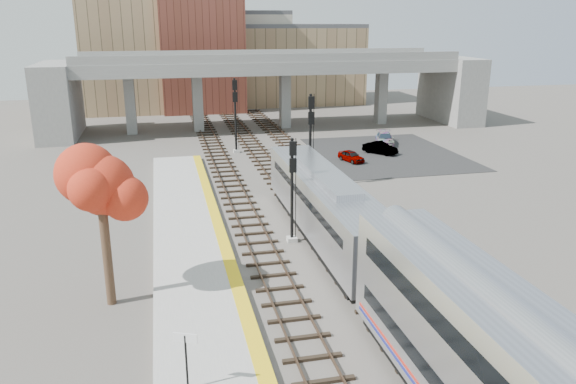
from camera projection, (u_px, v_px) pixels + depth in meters
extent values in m
plane|color=#47423D|center=(343.00, 289.00, 28.80)|extent=(160.00, 160.00, 0.00)
cube|color=#9E9E99|center=(201.00, 301.00, 27.20)|extent=(4.50, 60.00, 0.35)
cube|color=yellow|center=(240.00, 293.00, 27.56)|extent=(0.70, 60.00, 0.01)
cube|color=black|center=(245.00, 214.00, 39.75)|extent=(2.50, 95.00, 0.14)
cube|color=brown|center=(235.00, 213.00, 39.56)|extent=(0.07, 95.00, 0.14)
cube|color=brown|center=(255.00, 212.00, 39.87)|extent=(0.07, 95.00, 0.14)
cube|color=black|center=(302.00, 209.00, 40.64)|extent=(2.50, 95.00, 0.14)
cube|color=brown|center=(292.00, 209.00, 40.46)|extent=(0.07, 95.00, 0.14)
cube|color=brown|center=(312.00, 207.00, 40.76)|extent=(0.07, 95.00, 0.14)
cube|color=black|center=(354.00, 206.00, 41.50)|extent=(2.50, 95.00, 0.14)
cube|color=brown|center=(345.00, 205.00, 41.31)|extent=(0.07, 95.00, 0.14)
cube|color=brown|center=(364.00, 203.00, 41.62)|extent=(0.07, 95.00, 0.14)
cube|color=slate|center=(269.00, 66.00, 69.52)|extent=(46.00, 10.00, 1.50)
cube|color=slate|center=(277.00, 58.00, 64.68)|extent=(46.00, 0.20, 1.00)
cube|color=slate|center=(262.00, 53.00, 73.62)|extent=(46.00, 0.20, 1.00)
cube|color=slate|center=(130.00, 105.00, 67.14)|extent=(1.20, 1.60, 7.00)
cube|color=slate|center=(198.00, 103.00, 68.85)|extent=(1.20, 1.60, 7.00)
cube|color=slate|center=(285.00, 100.00, 71.20)|extent=(1.20, 1.60, 7.00)
cube|color=slate|center=(381.00, 97.00, 73.97)|extent=(1.20, 1.60, 7.00)
cube|color=slate|center=(59.00, 100.00, 65.21)|extent=(4.00, 12.00, 8.50)
cube|color=slate|center=(451.00, 89.00, 75.88)|extent=(4.00, 12.00, 8.50)
cube|color=#9C805A|center=(147.00, 56.00, 84.88)|extent=(18.00, 14.00, 16.00)
cube|color=beige|center=(234.00, 59.00, 92.82)|extent=(16.00, 16.00, 14.00)
cube|color=#4C4C4F|center=(233.00, 13.00, 90.67)|extent=(16.00, 16.00, 0.60)
cube|color=brown|center=(201.00, 43.00, 83.20)|extent=(12.00, 10.00, 20.00)
cube|color=#9C805A|center=(296.00, 65.00, 93.38)|extent=(20.00, 14.00, 12.00)
cube|color=#4C4C4F|center=(296.00, 26.00, 91.53)|extent=(20.00, 14.00, 0.60)
cube|color=black|center=(387.00, 154.00, 57.87)|extent=(14.00, 18.00, 0.04)
cube|color=#A8AAB2|center=(325.00, 203.00, 34.73)|extent=(3.00, 19.00, 3.20)
cube|color=black|center=(290.00, 158.00, 43.42)|extent=(2.20, 0.06, 1.10)
cube|color=black|center=(325.00, 194.00, 34.55)|extent=(3.02, 16.15, 0.50)
cube|color=black|center=(324.00, 231.00, 35.27)|extent=(2.70, 17.10, 0.50)
cube|color=#A8AAB2|center=(325.00, 175.00, 34.20)|extent=(1.60, 9.50, 0.40)
cube|color=#9E9E99|center=(292.00, 239.00, 34.91)|extent=(0.60, 0.60, 0.30)
cylinder|color=black|center=(292.00, 191.00, 33.99)|extent=(0.19, 0.19, 6.55)
cube|color=black|center=(293.00, 148.00, 32.96)|extent=(0.42, 0.18, 0.84)
cube|color=black|center=(293.00, 165.00, 33.26)|extent=(0.42, 0.18, 0.84)
cube|color=#9E9E99|center=(310.00, 186.00, 46.03)|extent=(0.60, 0.60, 0.30)
cylinder|color=black|center=(310.00, 142.00, 44.95)|extent=(0.22, 0.22, 7.69)
cube|color=black|center=(311.00, 103.00, 43.78)|extent=(0.49, 0.18, 0.99)
cube|color=black|center=(311.00, 118.00, 44.13)|extent=(0.49, 0.18, 0.99)
cube|color=#9E9E99|center=(236.00, 151.00, 58.36)|extent=(0.60, 0.60, 0.30)
cylinder|color=black|center=(235.00, 116.00, 57.28)|extent=(0.22, 0.22, 7.64)
cube|color=black|center=(235.00, 85.00, 56.12)|extent=(0.49, 0.18, 0.98)
cube|color=black|center=(235.00, 97.00, 56.47)|extent=(0.49, 0.18, 0.98)
cylinder|color=black|center=(186.00, 362.00, 20.15)|extent=(0.08, 0.08, 2.20)
cube|color=white|center=(185.00, 338.00, 19.86)|extent=(0.85, 0.40, 0.35)
cylinder|color=#382619|center=(107.00, 250.00, 26.52)|extent=(0.44, 0.44, 5.62)
ellipsoid|color=red|center=(100.00, 185.00, 25.58)|extent=(3.60, 3.60, 4.01)
imported|color=#99999E|center=(351.00, 156.00, 54.39)|extent=(2.15, 3.37, 1.07)
imported|color=#99999E|center=(380.00, 148.00, 57.53)|extent=(3.24, 3.62, 1.19)
imported|color=#99999E|center=(385.00, 139.00, 61.79)|extent=(3.14, 4.85, 1.31)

